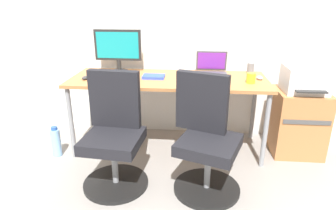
% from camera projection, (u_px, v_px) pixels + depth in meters
% --- Properties ---
extents(ground_plane, '(5.28, 5.28, 0.00)m').
position_uv_depth(ground_plane, '(168.00, 146.00, 3.10)').
color(ground_plane, gray).
extents(back_wall, '(4.40, 0.04, 2.60)m').
position_uv_depth(back_wall, '(172.00, 16.00, 3.04)').
color(back_wall, white).
rests_on(back_wall, ground).
extents(desk, '(1.90, 0.69, 0.75)m').
position_uv_depth(desk, '(168.00, 84.00, 2.86)').
color(desk, '#B77542').
rests_on(desk, ground).
extents(office_chair_left, '(0.54, 0.54, 0.94)m').
position_uv_depth(office_chair_left, '(114.00, 136.00, 2.38)').
color(office_chair_left, black).
rests_on(office_chair_left, ground).
extents(office_chair_right, '(0.56, 0.56, 0.94)m').
position_uv_depth(office_chair_right, '(206.00, 140.00, 2.32)').
color(office_chair_right, black).
rests_on(office_chair_right, ground).
extents(side_cabinet, '(0.47, 0.45, 0.64)m').
position_uv_depth(side_cabinet, '(297.00, 122.00, 2.90)').
color(side_cabinet, '#B77542').
rests_on(side_cabinet, ground).
extents(printer, '(0.38, 0.40, 0.24)m').
position_uv_depth(printer, '(305.00, 79.00, 2.74)').
color(printer, silver).
rests_on(printer, side_cabinet).
extents(water_bottle_on_floor, '(0.09, 0.09, 0.31)m').
position_uv_depth(water_bottle_on_floor, '(56.00, 142.00, 2.88)').
color(water_bottle_on_floor, '#8CBFF2').
rests_on(water_bottle_on_floor, ground).
extents(desktop_monitor, '(0.48, 0.18, 0.43)m').
position_uv_depth(desktop_monitor, '(118.00, 48.00, 2.99)').
color(desktop_monitor, '#262626').
rests_on(desktop_monitor, desk).
extents(open_laptop, '(0.31, 0.27, 0.22)m').
position_uv_depth(open_laptop, '(211.00, 69.00, 2.96)').
color(open_laptop, '#4C4C51').
rests_on(open_laptop, desk).
extents(keyboard_by_monitor, '(0.34, 0.12, 0.02)m').
position_uv_depth(keyboard_by_monitor, '(114.00, 77.00, 2.82)').
color(keyboard_by_monitor, '#B7B7B7').
rests_on(keyboard_by_monitor, desk).
extents(keyboard_by_laptop, '(0.34, 0.12, 0.02)m').
position_uv_depth(keyboard_by_laptop, '(210.00, 86.00, 2.55)').
color(keyboard_by_laptop, '#2D2D2D').
rests_on(keyboard_by_laptop, desk).
extents(mouse_by_monitor, '(0.06, 0.10, 0.03)m').
position_uv_depth(mouse_by_monitor, '(85.00, 78.00, 2.79)').
color(mouse_by_monitor, '#2D2D2D').
rests_on(mouse_by_monitor, desk).
extents(mouse_by_laptop, '(0.06, 0.10, 0.03)m').
position_uv_depth(mouse_by_laptop, '(260.00, 78.00, 2.79)').
color(mouse_by_laptop, '#B7B7B7').
rests_on(mouse_by_laptop, desk).
extents(coffee_mug, '(0.08, 0.08, 0.09)m').
position_uv_depth(coffee_mug, '(251.00, 78.00, 2.66)').
color(coffee_mug, yellow).
rests_on(coffee_mug, desk).
extents(pen_cup, '(0.07, 0.07, 0.10)m').
position_uv_depth(pen_cup, '(251.00, 68.00, 3.00)').
color(pen_cup, slate).
rests_on(pen_cup, desk).
extents(notebook, '(0.21, 0.15, 0.03)m').
position_uv_depth(notebook, '(154.00, 77.00, 2.84)').
color(notebook, blue).
rests_on(notebook, desk).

